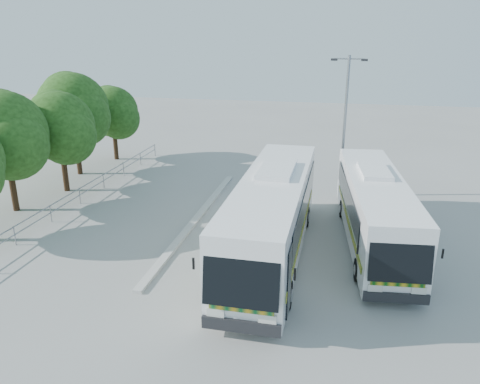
% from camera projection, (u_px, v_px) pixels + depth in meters
% --- Properties ---
extents(ground, '(100.00, 100.00, 0.00)m').
position_uv_depth(ground, '(228.00, 238.00, 23.76)').
color(ground, '#979792').
rests_on(ground, ground).
extents(kerb_divider, '(0.40, 16.00, 0.15)m').
position_uv_depth(kerb_divider, '(196.00, 219.00, 26.05)').
color(kerb_divider, '#B2B2AD').
rests_on(kerb_divider, ground).
extents(railing, '(0.06, 22.00, 1.00)m').
position_uv_depth(railing, '(88.00, 187.00, 29.23)').
color(railing, gray).
rests_on(railing, ground).
extents(tree_far_b, '(5.33, 5.03, 6.96)m').
position_uv_depth(tree_far_b, '(5.00, 134.00, 26.01)').
color(tree_far_b, '#382314').
rests_on(tree_far_b, ground).
extents(tree_far_c, '(4.97, 4.69, 6.49)m').
position_uv_depth(tree_far_c, '(60.00, 127.00, 29.53)').
color(tree_far_c, '#382314').
rests_on(tree_far_c, ground).
extents(tree_far_d, '(5.62, 5.30, 7.33)m').
position_uv_depth(tree_far_d, '(74.00, 109.00, 33.01)').
color(tree_far_d, '#382314').
rests_on(tree_far_d, ground).
extents(tree_far_e, '(4.54, 4.28, 5.92)m').
position_uv_depth(tree_far_e, '(113.00, 112.00, 37.34)').
color(tree_far_e, '#382314').
rests_on(tree_far_e, ground).
extents(coach_main, '(2.91, 13.56, 3.76)m').
position_uv_depth(coach_main, '(272.00, 214.00, 21.30)').
color(coach_main, white).
rests_on(coach_main, ground).
extents(coach_adjacent, '(3.61, 12.27, 3.36)m').
position_uv_depth(coach_adjacent, '(375.00, 209.00, 22.57)').
color(coach_adjacent, white).
rests_on(coach_adjacent, ground).
extents(lamppost, '(2.12, 0.30, 8.67)m').
position_uv_depth(lamppost, '(345.00, 121.00, 28.44)').
color(lamppost, gray).
rests_on(lamppost, ground).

